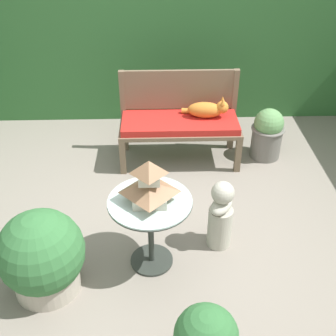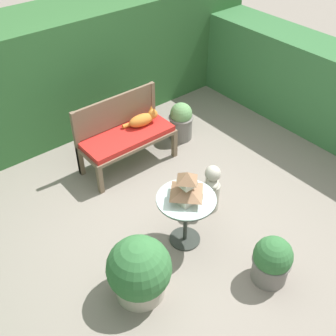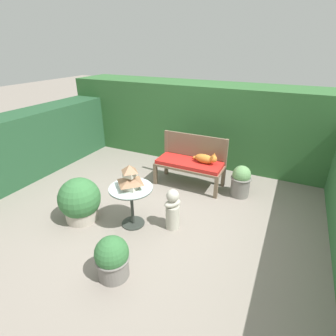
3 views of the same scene
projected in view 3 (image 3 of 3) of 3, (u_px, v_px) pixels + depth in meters
name	position (u px, v px, depth m)	size (l,w,h in m)	color
ground	(148.00, 215.00, 4.07)	(30.00, 30.00, 0.00)	gray
foliage_hedge_back	(206.00, 122.00, 5.88)	(6.40, 1.08, 1.65)	#336633
foliage_hedge_left	(28.00, 144.00, 5.15)	(0.70, 3.73, 1.24)	#234C2D
garden_bench	(189.00, 165.00, 4.77)	(1.23, 0.52, 0.49)	brown
bench_backrest	(195.00, 149.00, 4.87)	(1.23, 0.06, 0.92)	brown
cat	(206.00, 159.00, 4.63)	(0.47, 0.22, 0.22)	orange
patio_table	(131.00, 196.00, 3.67)	(0.61, 0.61, 0.62)	#2D332D
pagoda_birdhouse	(130.00, 178.00, 3.55)	(0.32, 0.32, 0.34)	beige
garden_bust	(173.00, 210.00, 3.68)	(0.26, 0.29, 0.62)	#B7B2A3
potted_plant_bench_left	(80.00, 201.00, 3.86)	(0.62, 0.62, 0.67)	#ADA393
potted_plant_table_near	(241.00, 181.00, 4.49)	(0.35, 0.35, 0.56)	slate
potted_plant_table_far	(112.00, 258.00, 2.91)	(0.39, 0.39, 0.52)	slate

